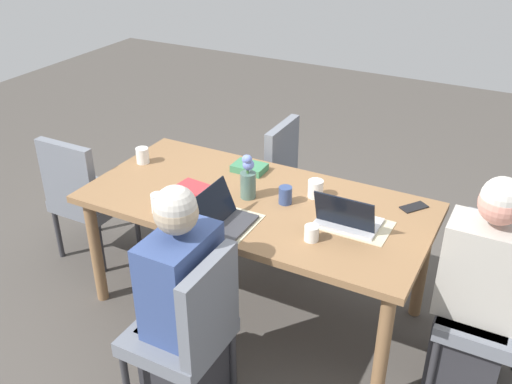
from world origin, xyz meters
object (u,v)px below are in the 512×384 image
Objects in this scene: chair_head_right_right_near at (84,193)px; book_red_cover at (249,168)px; coffee_mug_near_right at (285,195)px; chair_far_left_near at (190,327)px; flower_vase at (248,178)px; person_far_left_near at (184,310)px; coffee_mug_centre_left at (158,203)px; phone_black at (414,207)px; chair_near_left_far at (296,182)px; coffee_mug_far_left at (312,233)px; person_head_left_left_mid at (478,299)px; coffee_mug_near_left at (315,189)px; dining_table at (256,212)px; chair_head_left_left_mid at (492,299)px; coffee_mug_centre_right at (143,155)px; book_blue_cover at (194,189)px; laptop_far_left_near at (223,220)px; laptop_head_left_left_mid at (347,219)px.

book_red_cover is (-1.06, -0.36, 0.28)m from chair_head_right_right_near.
coffee_mug_near_right is at bearing -176.00° from chair_head_right_right_near.
flower_vase is (0.14, -0.82, 0.38)m from chair_far_left_near.
coffee_mug_centre_left is (0.41, -0.39, 0.28)m from person_far_left_near.
chair_near_left_far is at bearing -79.77° from phone_black.
chair_far_left_near reaches higher than book_red_cover.
coffee_mug_centre_left reaches higher than book_red_cover.
flower_vase is at bearing -25.92° from coffee_mug_far_left.
coffee_mug_far_left is 0.54× the size of phone_black.
chair_near_left_far is (1.32, -0.76, -0.03)m from person_head_left_left_mid.
phone_black is at bearing -165.44° from coffee_mug_near_left.
dining_table is 1.31m from chair_head_left_left_mid.
chair_far_left_near and chair_head_right_right_near have the same top height.
coffee_mug_centre_right is (-0.41, -0.14, 0.30)m from chair_head_right_right_near.
person_head_left_left_mid is 5.97× the size of book_blue_cover.
book_red_cover is at bearing -62.77° from flower_vase.
laptop_far_left_near is 1.00× the size of laptop_head_left_left_mid.
book_blue_cover is at bearing 23.90° from coffee_mug_near_left.
chair_head_left_left_mid is 8.91× the size of coffee_mug_near_left.
chair_near_left_far is (1.38, -0.69, 0.00)m from chair_head_left_left_mid.
coffee_mug_far_left is at bearing 152.08° from dining_table.
chair_head_right_right_near is 0.96m from coffee_mug_centre_left.
laptop_head_left_left_mid reaches higher than coffee_mug_near_left.
laptop_far_left_near is 0.38m from coffee_mug_centre_left.
dining_table is 2.16× the size of chair_head_right_right_near.
coffee_mug_near_left is 1.26× the size of coffee_mug_far_left.
person_head_left_left_mid is 2.50m from chair_head_right_right_near.
chair_head_left_left_mid is 2.18m from coffee_mug_centre_right.
phone_black is at bearing -159.64° from flower_vase.
person_head_left_left_mid is 1.70m from coffee_mug_centre_left.
chair_near_left_far is at bearing -57.25° from coffee_mug_near_left.
chair_head_right_right_near is at bearing 34.37° from chair_near_left_far.
coffee_mug_centre_right reaches higher than phone_black.
laptop_head_left_left_mid is 1.00m from coffee_mug_centre_left.
person_far_left_near is 0.94m from laptop_head_left_left_mid.
book_red_cover is (0.21, -1.05, 0.25)m from person_far_left_near.
chair_near_left_far reaches higher than dining_table.
coffee_mug_centre_left is at bearing 12.12° from person_head_left_left_mid.
book_blue_cover reaches higher than phone_black.
coffee_mug_centre_right is (0.86, -0.84, 0.28)m from person_far_left_near.
coffee_mug_near_right is at bearing 177.56° from coffee_mug_centre_right.
chair_head_left_left_mid and chair_head_right_right_near have the same top height.
person_head_left_left_mid is 0.75m from laptop_head_left_left_mid.
flower_vase is 1.77× the size of phone_black.
coffee_mug_centre_left is (0.56, 0.41, 0.00)m from coffee_mug_near_right.
coffee_mug_far_left is (-0.52, 0.98, 0.30)m from chair_near_left_far.
laptop_head_left_left_mid is at bearing 155.29° from book_red_cover.
coffee_mug_centre_right is at bearing -43.88° from chair_far_left_near.
book_red_cover is at bearing -8.87° from chair_head_left_left_mid.
person_head_left_left_mid reaches higher than book_blue_cover.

